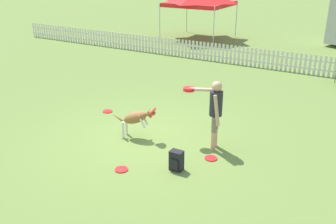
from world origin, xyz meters
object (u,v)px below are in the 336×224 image
(handler_person, at_px, (214,107))
(backpack_on_grass, at_px, (176,161))
(frisbee_near_dog, at_px, (211,158))
(frisbee_near_handler, at_px, (108,111))
(frisbee_midfield, at_px, (121,169))
(leaping_dog, at_px, (136,118))

(handler_person, relative_size, backpack_on_grass, 3.73)
(frisbee_near_dog, relative_size, backpack_on_grass, 0.64)
(frisbee_near_handler, height_order, backpack_on_grass, backpack_on_grass)
(frisbee_near_handler, bearing_deg, handler_person, -8.52)
(frisbee_midfield, bearing_deg, frisbee_near_dog, 44.06)
(handler_person, height_order, frisbee_midfield, handler_person)
(handler_person, xyz_separation_m, leaping_dog, (-1.74, -0.44, -0.47))
(leaping_dog, xyz_separation_m, frisbee_midfield, (0.57, -1.38, -0.50))
(frisbee_near_handler, distance_m, backpack_on_grass, 3.62)
(frisbee_near_dog, bearing_deg, backpack_on_grass, -118.81)
(frisbee_near_dog, xyz_separation_m, backpack_on_grass, (-0.42, -0.76, 0.19))
(frisbee_midfield, relative_size, backpack_on_grass, 0.64)
(leaping_dog, bearing_deg, backpack_on_grass, 48.18)
(handler_person, xyz_separation_m, frisbee_near_handler, (-3.38, 0.51, -0.97))
(handler_person, distance_m, frisbee_near_dog, 1.10)
(leaping_dog, relative_size, backpack_on_grass, 2.61)
(frisbee_midfield, bearing_deg, frisbee_near_handler, 133.58)
(leaping_dog, bearing_deg, frisbee_near_dog, 74.90)
(handler_person, bearing_deg, leaping_dog, 90.45)
(handler_person, height_order, frisbee_near_handler, handler_person)
(leaping_dog, relative_size, frisbee_near_dog, 4.10)
(leaping_dog, relative_size, frisbee_near_handler, 4.10)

